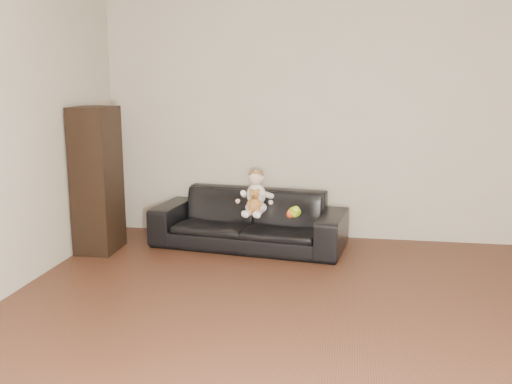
% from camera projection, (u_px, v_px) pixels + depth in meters
% --- Properties ---
extents(floor, '(5.50, 5.50, 0.00)m').
position_uv_depth(floor, '(315.00, 354.00, 3.63)').
color(floor, '#4C291A').
rests_on(floor, ground).
extents(wall_back, '(5.00, 0.00, 5.00)m').
position_uv_depth(wall_back, '(335.00, 118.00, 6.03)').
color(wall_back, '#BCB29E').
rests_on(wall_back, ground).
extents(sofa, '(2.04, 1.01, 0.57)m').
position_uv_depth(sofa, '(249.00, 219.00, 5.88)').
color(sofa, black).
rests_on(sofa, floor).
extents(cabinet, '(0.37, 0.50, 1.45)m').
position_uv_depth(cabinet, '(97.00, 180.00, 5.67)').
color(cabinet, black).
rests_on(cabinet, floor).
extents(shelf_item, '(0.18, 0.25, 0.28)m').
position_uv_depth(shelf_item, '(97.00, 147.00, 5.60)').
color(shelf_item, silver).
rests_on(shelf_item, cabinet).
extents(baby, '(0.33, 0.40, 0.45)m').
position_uv_depth(baby, '(256.00, 195.00, 5.71)').
color(baby, '#F8D2D6').
rests_on(baby, sofa).
extents(teddy_bear, '(0.13, 0.13, 0.23)m').
position_uv_depth(teddy_bear, '(254.00, 201.00, 5.58)').
color(teddy_bear, '#AC6E31').
rests_on(teddy_bear, sofa).
extents(toy_green, '(0.18, 0.19, 0.11)m').
position_uv_depth(toy_green, '(295.00, 212.00, 5.59)').
color(toy_green, '#ADEB1B').
rests_on(toy_green, sofa).
extents(toy_rattle, '(0.08, 0.08, 0.07)m').
position_uv_depth(toy_rattle, '(290.00, 215.00, 5.55)').
color(toy_rattle, red).
rests_on(toy_rattle, sofa).
extents(toy_blue_disc, '(0.14, 0.14, 0.01)m').
position_uv_depth(toy_blue_disc, '(294.00, 215.00, 5.65)').
color(toy_blue_disc, blue).
rests_on(toy_blue_disc, sofa).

